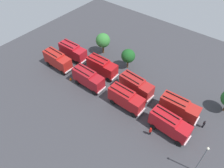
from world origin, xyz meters
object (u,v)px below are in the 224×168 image
Objects in this scene: fire_truck_5 at (102,66)px; lamppost at (202,158)px; firefighter_0 at (150,131)px; fire_truck_0 at (58,60)px; traffic_cone_0 at (70,79)px; tree_1 at (128,56)px; traffic_cone_1 at (83,66)px; firefighter_1 at (204,124)px; tree_0 at (103,40)px; fire_truck_4 at (73,51)px; fire_truck_1 at (88,78)px; fire_truck_3 at (170,124)px; fire_truck_6 at (136,86)px; fire_truck_7 at (179,107)px; fire_truck_2 at (126,98)px.

lamppost reaches higher than fire_truck_5.
firefighter_0 is 0.26× the size of lamppost.
traffic_cone_0 is (5.25, -1.33, -1.78)m from fire_truck_0.
traffic_cone_1 is (-8.02, -6.47, -2.97)m from tree_1.
traffic_cone_0 is at bearing -12.14° from firefighter_1.
fire_truck_0 is 33.02m from firefighter_1.
fire_truck_0 is at bearing -141.66° from tree_1.
fire_truck_5 is at bearing -51.57° from tree_0.
fire_truck_4 is at bearing 166.74° from lamppost.
fire_truck_5 is (-0.24, 4.66, 0.00)m from fire_truck_1.
fire_truck_0 and fire_truck_5 have the same top height.
fire_truck_6 is (-9.57, 4.13, 0.00)m from fire_truck_3.
traffic_cone_1 is (-23.64, 3.36, -1.86)m from fire_truck_3.
fire_truck_7 is 4.12× the size of firefighter_1.
tree_1 is (-15.26, 5.49, 1.12)m from fire_truck_7.
traffic_cone_1 is at bearing -154.19° from firefighter_0.
tree_1 is (-20.12, 5.17, 2.27)m from firefighter_1.
fire_truck_0 is at bearing -16.37° from firefighter_1.
fire_truck_0 is at bearing -112.57° from tree_0.
fire_truck_7 is 1.35× the size of tree_0.
tree_1 is at bearing 124.49° from fire_truck_2.
fire_truck_2 is at bearing 6.39° from traffic_cone_0.
fire_truck_4 is at bearing -177.17° from fire_truck_6.
firefighter_1 is at bearing 2.65° from traffic_cone_1.
fire_truck_3 is at bearing 3.55° from traffic_cone_0.
fire_truck_4 is 32.36m from firefighter_1.
fire_truck_6 is (18.59, 4.22, 0.00)m from fire_truck_0.
fire_truck_7 reaches higher than traffic_cone_0.
fire_truck_5 is 1.00× the size of fire_truck_7.
fire_truck_1 and fire_truck_5 have the same top height.
traffic_cone_0 is 0.11× the size of lamppost.
fire_truck_3 is at bearing 1.18° from fire_truck_1.
fire_truck_3 is at bearing 90.45° from firefighter_0.
fire_truck_2 is 11.71m from tree_1.
tree_0 is (-21.57, 13.13, 2.59)m from firefighter_0.
fire_truck_7 is 23.33m from traffic_cone_0.
fire_truck_2 is 9.16m from fire_truck_3.
tree_0 is at bearing 90.37° from traffic_cone_1.
fire_truck_3 is 1.00× the size of fire_truck_6.
fire_truck_7 is (18.16, 4.55, 0.00)m from fire_truck_1.
fire_truck_0 is 3.98× the size of firefighter_0.
firefighter_1 is 0.36× the size of tree_1.
tree_0 is (-5.17, 10.87, 1.46)m from fire_truck_1.
fire_truck_4 is 0.99× the size of fire_truck_6.
lamppost is (29.43, -2.29, 3.67)m from traffic_cone_0.
fire_truck_2 is 0.99× the size of fire_truck_7.
traffic_cone_0 is at bearing -167.48° from fire_truck_7.
tree_1 is at bearing 23.21° from fire_truck_4.
fire_truck_4 reaches higher than traffic_cone_1.
firefighter_1 is (4.50, 4.66, -1.16)m from fire_truck_3.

